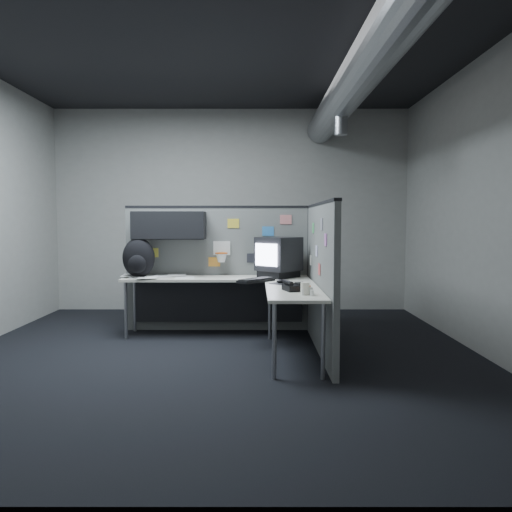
{
  "coord_description": "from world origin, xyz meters",
  "views": [
    {
      "loc": [
        0.4,
        -5.2,
        1.43
      ],
      "look_at": [
        0.39,
        0.35,
        1.04
      ],
      "focal_mm": 35.0,
      "sensor_mm": 36.0,
      "label": 1
    }
  ],
  "objects_px": {
    "keyboard": "(256,280)",
    "phone": "(294,287)",
    "desk": "(235,290)",
    "monitor": "(279,257)",
    "backpack": "(139,258)"
  },
  "relations": [
    {
      "from": "desk",
      "to": "monitor",
      "type": "relative_size",
      "value": 3.74
    },
    {
      "from": "keyboard",
      "to": "phone",
      "type": "xyz_separation_m",
      "value": [
        0.39,
        -0.72,
        0.02
      ]
    },
    {
      "from": "desk",
      "to": "phone",
      "type": "bearing_deg",
      "value": -55.31
    },
    {
      "from": "desk",
      "to": "keyboard",
      "type": "xyz_separation_m",
      "value": [
        0.25,
        -0.2,
        0.14
      ]
    },
    {
      "from": "desk",
      "to": "phone",
      "type": "distance_m",
      "value": 1.13
    },
    {
      "from": "keyboard",
      "to": "phone",
      "type": "height_order",
      "value": "phone"
    },
    {
      "from": "monitor",
      "to": "backpack",
      "type": "relative_size",
      "value": 1.26
    },
    {
      "from": "keyboard",
      "to": "phone",
      "type": "bearing_deg",
      "value": -64.11
    },
    {
      "from": "desk",
      "to": "phone",
      "type": "xyz_separation_m",
      "value": [
        0.64,
        -0.92,
        0.16
      ]
    },
    {
      "from": "desk",
      "to": "backpack",
      "type": "bearing_deg",
      "value": 167.75
    },
    {
      "from": "monitor",
      "to": "phone",
      "type": "relative_size",
      "value": 2.27
    },
    {
      "from": "desk",
      "to": "backpack",
      "type": "xyz_separation_m",
      "value": [
        -1.21,
        0.26,
        0.36
      ]
    },
    {
      "from": "monitor",
      "to": "keyboard",
      "type": "height_order",
      "value": "monitor"
    },
    {
      "from": "desk",
      "to": "phone",
      "type": "relative_size",
      "value": 8.47
    },
    {
      "from": "monitor",
      "to": "keyboard",
      "type": "relative_size",
      "value": 1.32
    }
  ]
}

